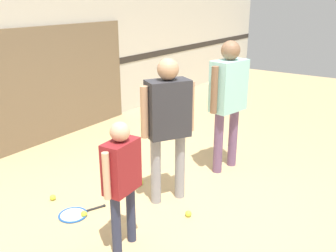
{
  "coord_description": "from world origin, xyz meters",
  "views": [
    {
      "loc": [
        -3.13,
        -2.03,
        2.17
      ],
      "look_at": [
        -0.08,
        0.11,
        0.87
      ],
      "focal_mm": 40.0,
      "sensor_mm": 36.0,
      "label": 1
    }
  ],
  "objects": [
    {
      "name": "tennis_ball_near_instructor",
      "position": [
        -0.25,
        -0.27,
        0.03
      ],
      "size": [
        0.07,
        0.07,
        0.07
      ],
      "primitive_type": "sphere",
      "color": "#CCE038",
      "rests_on": "ground_plane"
    },
    {
      "name": "tennis_ball_stray_left",
      "position": [
        -0.84,
        1.16,
        0.03
      ],
      "size": [
        0.07,
        0.07,
        0.07
      ],
      "primitive_type": "sphere",
      "color": "#CCE038",
      "rests_on": "ground_plane"
    },
    {
      "name": "person_student_left",
      "position": [
        -1.0,
        -0.05,
        0.74
      ],
      "size": [
        0.46,
        0.21,
        1.2
      ],
      "rotation": [
        0.0,
        0.0,
        0.08
      ],
      "color": "#2D334C",
      "rests_on": "ground_plane"
    },
    {
      "name": "person_student_right",
      "position": [
        1.01,
        -0.04,
        1.04
      ],
      "size": [
        0.63,
        0.35,
        1.67
      ],
      "rotation": [
        0.0,
        0.0,
        2.94
      ],
      "color": "#6B4C70",
      "rests_on": "ground_plane"
    },
    {
      "name": "person_instructor",
      "position": [
        -0.08,
        0.11,
        0.98
      ],
      "size": [
        0.53,
        0.44,
        1.59
      ],
      "rotation": [
        0.0,
        0.0,
        -0.54
      ],
      "color": "gray",
      "rests_on": "ground_plane"
    },
    {
      "name": "tennis_ball_by_spare_racket",
      "position": [
        -0.88,
        0.62,
        0.03
      ],
      "size": [
        0.07,
        0.07,
        0.07
      ],
      "primitive_type": "sphere",
      "color": "#CCE038",
      "rests_on": "ground_plane"
    },
    {
      "name": "ground_plane",
      "position": [
        0.0,
        0.0,
        0.0
      ],
      "size": [
        16.0,
        16.0,
        0.0
      ],
      "primitive_type": "plane",
      "color": "tan"
    },
    {
      "name": "wall_panel",
      "position": [
        0.61,
        2.71,
        0.88
      ],
      "size": [
        2.83,
        0.05,
        1.76
      ],
      "color": "#756047",
      "rests_on": "ground_plane"
    },
    {
      "name": "racket_spare_on_floor",
      "position": [
        -0.92,
        0.73,
        0.01
      ],
      "size": [
        0.53,
        0.4,
        0.03
      ],
      "rotation": [
        0.0,
        0.0,
        5.86
      ],
      "color": "blue",
      "rests_on": "ground_plane"
    },
    {
      "name": "wall_back",
      "position": [
        0.0,
        2.77,
        1.6
      ],
      "size": [
        16.0,
        0.07,
        3.2
      ],
      "color": "beige",
      "rests_on": "ground_plane"
    },
    {
      "name": "racket_second_spare",
      "position": [
        -0.01,
        0.7,
        0.01
      ],
      "size": [
        0.51,
        0.39,
        0.03
      ],
      "rotation": [
        0.0,
        0.0,
        0.45
      ],
      "color": "#C6D838",
      "rests_on": "ground_plane"
    }
  ]
}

